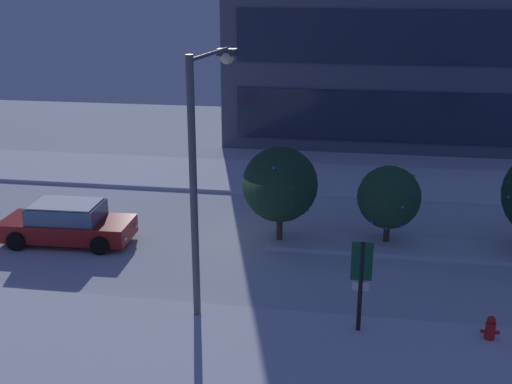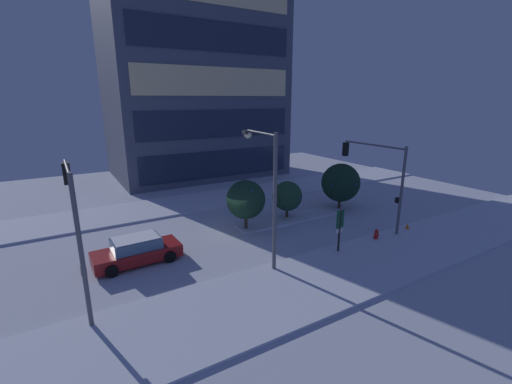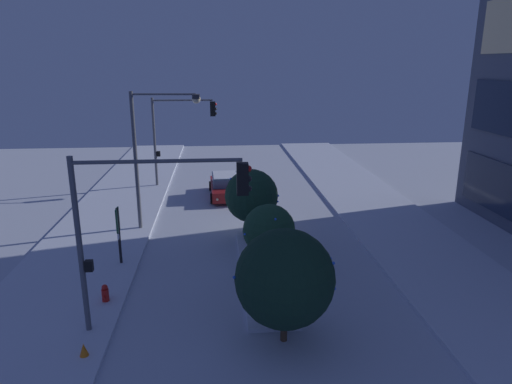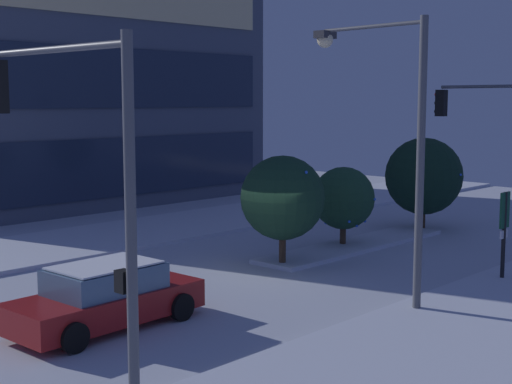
{
  "view_description": "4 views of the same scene",
  "coord_description": "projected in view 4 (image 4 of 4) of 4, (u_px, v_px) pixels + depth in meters",
  "views": [
    {
      "loc": [
        3.37,
        -21.21,
        8.85
      ],
      "look_at": [
        -0.12,
        -0.07,
        1.88
      ],
      "focal_mm": 44.85,
      "sensor_mm": 36.0,
      "label": 1
    },
    {
      "loc": [
        -9.99,
        -19.38,
        8.77
      ],
      "look_at": [
        2.21,
        1.1,
        2.25
      ],
      "focal_mm": 24.0,
      "sensor_mm": 36.0,
      "label": 2
    },
    {
      "loc": [
        22.4,
        -1.69,
        8.58
      ],
      "look_at": [
        1.05,
        0.15,
        2.48
      ],
      "focal_mm": 32.01,
      "sensor_mm": 36.0,
      "label": 3
    },
    {
      "loc": [
        -16.39,
        -15.12,
        5.25
      ],
      "look_at": [
        0.89,
        1.26,
        2.25
      ],
      "focal_mm": 51.56,
      "sensor_mm": 36.0,
      "label": 4
    }
  ],
  "objects": [
    {
      "name": "decorated_tree_left_of_median",
      "position": [
        283.0,
        198.0,
        22.99
      ],
      "size": [
        2.66,
        2.68,
        3.53
      ],
      "color": "#473323",
      "rests_on": "ground"
    },
    {
      "name": "curb_strip_far",
      "position": [
        116.0,
        236.0,
        28.11
      ],
      "size": [
        52.0,
        5.2,
        0.14
      ],
      "primitive_type": "cube",
      "color": "silver",
      "rests_on": "ground"
    },
    {
      "name": "decorated_tree_median",
      "position": [
        343.0,
        198.0,
        26.08
      ],
      "size": [
        2.22,
        2.22,
        2.89
      ],
      "color": "#473323",
      "rests_on": "ground"
    },
    {
      "name": "traffic_light_corner_near_left",
      "position": [
        69.0,
        156.0,
        12.34
      ],
      "size": [
        0.32,
        4.48,
        6.29
      ],
      "rotation": [
        0.0,
        0.0,
        1.57
      ],
      "color": "#565960",
      "rests_on": "ground"
    },
    {
      "name": "ground",
      "position": [
        266.0,
        270.0,
        22.78
      ],
      "size": [
        52.0,
        52.0,
        0.0
      ],
      "primitive_type": "plane",
      "color": "silver"
    },
    {
      "name": "curb_strip_near",
      "position": [
        508.0,
        319.0,
        17.42
      ],
      "size": [
        52.0,
        5.2,
        0.14
      ],
      "primitive_type": "cube",
      "color": "silver",
      "rests_on": "ground"
    },
    {
      "name": "median_strip",
      "position": [
        355.0,
        245.0,
        26.28
      ],
      "size": [
        9.0,
        1.8,
        0.14
      ],
      "primitive_type": "cube",
      "color": "silver",
      "rests_on": "ground"
    },
    {
      "name": "street_lamp_arched",
      "position": [
        388.0,
        118.0,
        18.35
      ],
      "size": [
        0.65,
        3.5,
        7.23
      ],
      "rotation": [
        0.0,
        0.0,
        1.48
      ],
      "color": "#565960",
      "rests_on": "ground"
    },
    {
      "name": "decorated_tree_right_of_median",
      "position": [
        424.0,
        176.0,
        29.73
      ],
      "size": [
        3.12,
        3.19,
        3.74
      ],
      "color": "#473323",
      "rests_on": "ground"
    },
    {
      "name": "parking_info_sign",
      "position": [
        504.0,
        225.0,
        21.07
      ],
      "size": [
        0.55,
        0.12,
        2.63
      ],
      "rotation": [
        0.0,
        0.0,
        1.59
      ],
      "color": "black",
      "rests_on": "ground"
    },
    {
      "name": "car_near",
      "position": [
        106.0,
        297.0,
        16.98
      ],
      "size": [
        4.77,
        2.2,
        1.49
      ],
      "rotation": [
        0.0,
        0.0,
        0.04
      ],
      "color": "maroon",
      "rests_on": "ground"
    }
  ]
}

